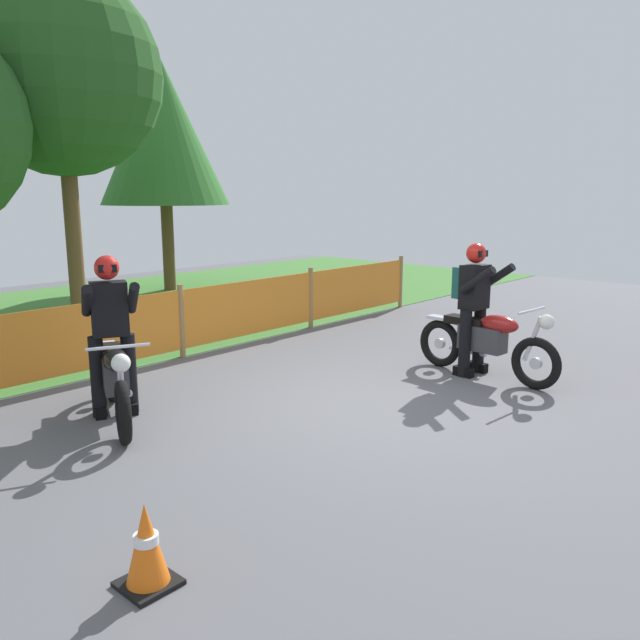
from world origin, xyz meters
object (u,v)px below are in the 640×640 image
rider_lead (111,327)px  rider_trailing (473,301)px  motorcycle_lead (116,379)px  motorcycle_trailing (487,342)px  traffic_cone (146,546)px

rider_lead → rider_trailing: bearing=87.8°
motorcycle_lead → motorcycle_trailing: 4.47m
traffic_cone → rider_trailing: bearing=8.5°
rider_trailing → traffic_cone: (-5.36, -0.80, -0.69)m
motorcycle_trailing → rider_lead: 4.51m
traffic_cone → motorcycle_trailing: bearing=6.2°
rider_lead → traffic_cone: rider_lead is taller
rider_lead → traffic_cone: (-1.48, -2.85, -0.69)m
motorcycle_lead → rider_lead: 0.55m
motorcycle_lead → motorcycle_trailing: bearing=87.9°
motorcycle_trailing → motorcycle_lead: bearing=-112.6°
rider_trailing → traffic_cone: bearing=-76.5°
rider_lead → motorcycle_trailing: bearing=85.2°
rider_lead → traffic_cone: bearing=-1.9°
motorcycle_trailing → traffic_cone: (-5.34, -0.58, -0.21)m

